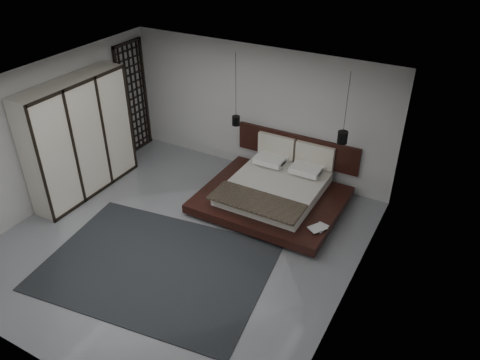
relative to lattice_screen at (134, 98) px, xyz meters
The scene contains 14 objects.
floor 4.05m from the lattice_screen, 39.71° to the right, with size 6.00×6.00×0.00m, color gray.
ceiling 4.12m from the lattice_screen, 39.71° to the right, with size 6.00×6.00×0.00m, color white.
wall_back 3.00m from the lattice_screen, 10.56° to the left, with size 6.00×6.00×0.00m, color #BBBBB9.
wall_front 6.20m from the lattice_screen, 61.57° to the right, with size 6.00×6.00×0.00m, color #BBBBB9.
wall_left 2.45m from the lattice_screen, 91.17° to the right, with size 6.00×6.00×0.00m, color #BBBBB9.
wall_right 6.44m from the lattice_screen, 22.38° to the right, with size 6.00×6.00×0.00m, color #BBBBB9.
lattice_screen is the anchor object (origin of this frame).
bed 4.07m from the lattice_screen, ahead, with size 2.72×2.37×1.07m.
book_lower 5.26m from the lattice_screen, 13.29° to the right, with size 0.21×0.28×0.03m, color #99724C.
book_upper 5.24m from the lattice_screen, 13.65° to the right, with size 0.23×0.31×0.02m, color #99724C.
pendant_left 2.79m from the lattice_screen, ahead, with size 0.16×0.16×1.50m.
pendant_right 5.03m from the lattice_screen, ahead, with size 0.19×0.19×1.36m.
wardrobe 1.99m from the lattice_screen, 82.72° to the right, with size 0.58×2.45×2.40m.
rug 4.58m from the lattice_screen, 47.11° to the right, with size 3.68×2.63×0.02m, color black.
Camera 1 is at (4.13, -5.26, 5.38)m, focal length 35.00 mm.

